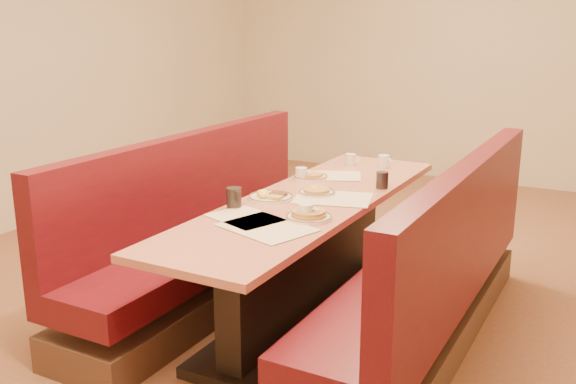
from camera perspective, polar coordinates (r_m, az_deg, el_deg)
The scene contains 18 objects.
ground at distance 3.97m, azimuth 1.89°, elevation -11.06°, with size 8.00×8.00×0.00m, color #9E6647.
diner_table at distance 3.82m, azimuth 1.94°, elevation -6.00°, with size 0.70×2.50×0.75m.
booth_left at distance 4.18m, azimuth -7.08°, elevation -4.41°, with size 0.55×2.50×1.05m.
booth_right at distance 3.58m, azimuth 12.56°, elevation -8.06°, with size 0.55×2.50×1.05m.
placemat_near_left at distance 3.33m, azimuth -3.81°, elevation -2.28°, with size 0.37×0.28×0.00m, color beige.
placemat_near_right at distance 3.17m, azimuth -1.90°, elevation -3.16°, with size 0.44×0.33×0.00m, color beige.
placemat_far_left at distance 4.24m, azimuth 3.96°, elevation 1.47°, with size 0.37×0.28×0.00m, color beige.
placemat_far_right at distance 3.70m, azimuth 4.02°, elevation -0.54°, with size 0.43×0.32×0.00m, color beige.
pancake_plate at distance 3.31m, azimuth 1.86°, elevation -2.10°, with size 0.25×0.25×0.06m.
eggs_plate at distance 3.68m, azimuth -1.61°, elevation -0.40°, with size 0.26×0.26×0.05m.
extra_plate_mid at distance 3.79m, azimuth 2.56°, elevation 0.02°, with size 0.22×0.22×0.04m.
extra_plate_far at distance 4.17m, azimuth 2.00°, elevation 1.42°, with size 0.23×0.23×0.05m.
coffee_mug_a at distance 3.28m, azimuth 1.64°, elevation -1.77°, with size 0.11×0.08×0.09m.
coffee_mug_b at distance 4.12m, azimuth 1.23°, elevation 1.64°, with size 0.11×0.08×0.08m.
coffee_mug_c at distance 4.54m, azimuth 8.54°, elevation 2.74°, with size 0.11×0.08×0.09m.
coffee_mug_d at distance 4.59m, azimuth 5.61°, elevation 2.91°, with size 0.10×0.07×0.08m.
soda_tumbler_near at distance 3.51m, azimuth -4.83°, elevation -0.51°, with size 0.08×0.08×0.11m.
soda_tumbler_mid at distance 3.96m, azimuth 8.37°, elevation 1.06°, with size 0.08×0.08×0.10m.
Camera 1 is at (1.60, -3.19, 1.73)m, focal length 40.00 mm.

